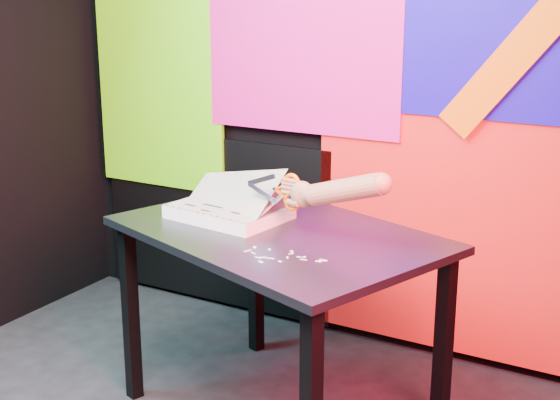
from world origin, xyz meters
The scene contains 7 objects.
room centered at (0.00, 0.00, 1.35)m, with size 3.01×3.01×2.71m.
backdrop centered at (0.06, 1.46, 0.96)m, with size 2.88×0.05×2.08m.
work_table centered at (0.07, 0.68, 0.65)m, with size 1.31×1.08×0.75m.
printout_stack centered at (-0.16, 0.73, 0.78)m, with size 0.44×0.34×0.21m.
scissors centered at (0.12, 0.68, 0.90)m, with size 0.23×0.04×0.14m.
hand_forearm centered at (0.32, 0.65, 0.94)m, with size 0.42×0.12×0.17m.
paper_clippings centered at (0.22, 0.46, 0.75)m, with size 0.28×0.15×0.00m.
Camera 1 is at (1.39, -1.60, 1.59)m, focal length 50.00 mm.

